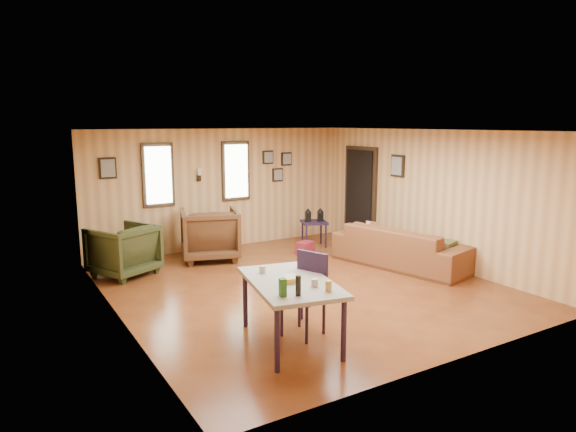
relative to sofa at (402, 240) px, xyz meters
name	(u,v)px	position (x,y,z in m)	size (l,w,h in m)	color
room	(301,207)	(-1.97, 0.22, 0.73)	(5.54, 6.04, 2.44)	brown
sofa	(402,240)	(0.00, 0.00, 0.00)	(2.44, 0.71, 0.95)	brown
recliner_brown	(210,232)	(-2.74, 2.17, 0.05)	(1.02, 0.96, 1.05)	#4A2C16
recliner_green	(123,248)	(-4.36, 1.96, -0.01)	(0.91, 0.85, 0.94)	#2B3116
end_table	(141,241)	(-3.85, 2.81, -0.12)	(0.52, 0.47, 0.63)	#261632
side_table	(314,220)	(-0.50, 2.04, 0.07)	(0.65, 0.65, 0.80)	#261632
cooler	(305,248)	(-1.01, 1.58, -0.36)	(0.40, 0.35, 0.24)	maroon
backpack	(314,264)	(-1.61, 0.37, -0.30)	(0.47, 0.38, 0.36)	black
sofa_pillows	(409,238)	(0.13, -0.04, 0.02)	(0.88, 1.64, 0.34)	#4F522D
dining_table	(291,286)	(-3.37, -1.76, 0.21)	(1.16, 1.61, 0.96)	gray
dining_chair	(307,289)	(-3.05, -1.62, 0.08)	(0.58, 0.58, 0.99)	#2B3116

